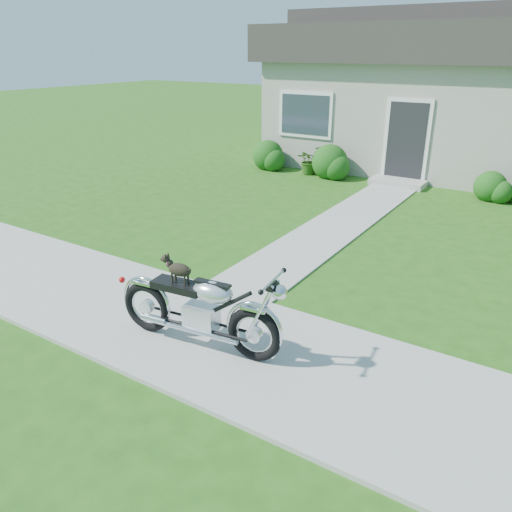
{
  "coord_description": "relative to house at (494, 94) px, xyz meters",
  "views": [
    {
      "loc": [
        2.31,
        -4.29,
        3.38
      ],
      "look_at": [
        -1.08,
        1.0,
        0.75
      ],
      "focal_mm": 35.0,
      "sensor_mm": 36.0,
      "label": 1
    }
  ],
  "objects": [
    {
      "name": "walkway",
      "position": [
        -1.5,
        -6.99,
        -2.14
      ],
      "size": [
        1.2,
        8.0,
        0.03
      ],
      "primitive_type": "cube",
      "color": "#9E9B93",
      "rests_on": "ground"
    },
    {
      "name": "motorcycle_with_dog",
      "position": [
        -1.03,
        -12.28,
        -1.62
      ],
      "size": [
        2.22,
        0.63,
        1.1
      ],
      "rotation": [
        0.0,
        0.0,
        0.12
      ],
      "color": "black",
      "rests_on": "sidewalk"
    },
    {
      "name": "shrub_row",
      "position": [
        -0.46,
        -3.49,
        -1.77
      ],
      "size": [
        10.82,
        1.0,
        1.0
      ],
      "color": "#1A4D14",
      "rests_on": "ground"
    },
    {
      "name": "ground",
      "position": [
        0.0,
        -11.99,
        -2.16
      ],
      "size": [
        80.0,
        80.0,
        0.0
      ],
      "primitive_type": "plane",
      "color": "#235114",
      "rests_on": "ground"
    },
    {
      "name": "house",
      "position": [
        0.0,
        0.0,
        0.0
      ],
      "size": [
        12.6,
        7.03,
        4.5
      ],
      "color": "#B5AFA3",
      "rests_on": "ground"
    },
    {
      "name": "potted_plant_left",
      "position": [
        -4.09,
        -3.44,
        -1.75
      ],
      "size": [
        0.69,
        0.78,
        0.8
      ],
      "primitive_type": "imported",
      "rotation": [
        0.0,
        0.0,
        1.49
      ],
      "color": "#274E14",
      "rests_on": "ground"
    },
    {
      "name": "sidewalk",
      "position": [
        0.0,
        -11.99,
        -2.14
      ],
      "size": [
        24.0,
        2.2,
        0.04
      ],
      "primitive_type": "cube",
      "color": "#9E9B93",
      "rests_on": "ground"
    }
  ]
}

